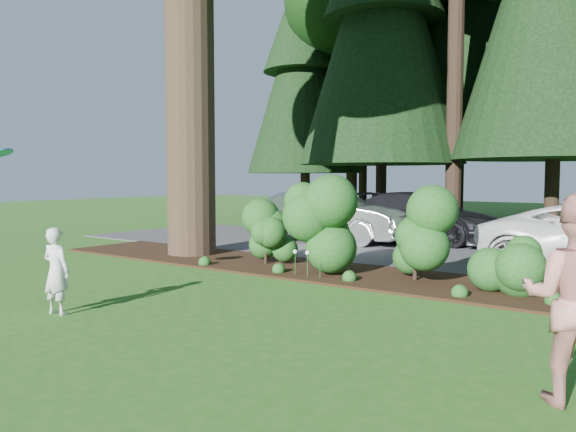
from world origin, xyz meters
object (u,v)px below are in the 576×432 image
Objects in this scene: child at (56,271)px; adult at (575,300)px; car_dark_suv at (421,217)px; car_silver_wagon at (329,216)px.

child is 6.83m from adult.
adult is (6.13, -11.13, 0.15)m from car_dark_suv.
car_dark_suv is 12.01m from child.
car_silver_wagon is at bearing -50.12° from adult.
car_dark_suv is 2.77× the size of adult.
adult is at bearing 178.28° from child.
adult reaches higher than child.
car_silver_wagon is 0.93× the size of car_dark_suv.
car_dark_suv is at bearing -63.37° from adult.
car_silver_wagon is 3.77× the size of child.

